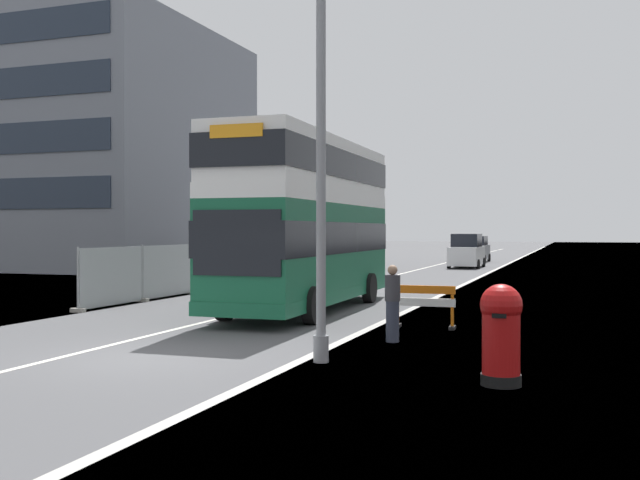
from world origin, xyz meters
The scene contains 13 objects.
ground centered at (0.61, 0.12, -0.05)m, with size 140.00×280.00×0.10m.
double_decker_bus centered at (-0.01, 8.77, 2.76)m, with size 2.98×10.43×5.19m.
lamppost_foreground centered at (3.34, 0.61, 4.31)m, with size 0.29×0.70×9.09m.
red_pillar_postbox centered at (6.71, -0.33, 0.88)m, with size 0.67×0.67×1.61m.
roadworks_barrier centered at (4.22, 5.92, 0.65)m, with size 1.53×0.52×1.07m.
construction_site_fence centered at (-6.25, 14.42, 0.93)m, with size 0.44×17.20×1.96m.
car_oncoming_near centered at (-4.34, 26.09, 0.98)m, with size 1.94×4.46×2.09m.
car_receding_mid centered at (0.89, 35.78, 1.02)m, with size 2.02×4.53×2.20m.
car_receding_far centered at (0.31, 44.12, 0.93)m, with size 1.94×4.59×1.98m.
bare_tree_far_verge_near centered at (-12.44, 32.48, 2.90)m, with size 2.39×2.77×5.50m.
bare_tree_far_verge_mid centered at (-13.47, 46.85, 2.24)m, with size 2.26×2.59×4.60m.
pedestrian_at_kerb centered at (4.00, 3.47, 0.85)m, with size 0.34×0.34×1.70m.
backdrop_office_block centered at (-28.60, 29.18, 7.75)m, with size 27.45×16.91×15.49m.
Camera 1 is at (7.90, -12.20, 2.47)m, focal length 41.13 mm.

